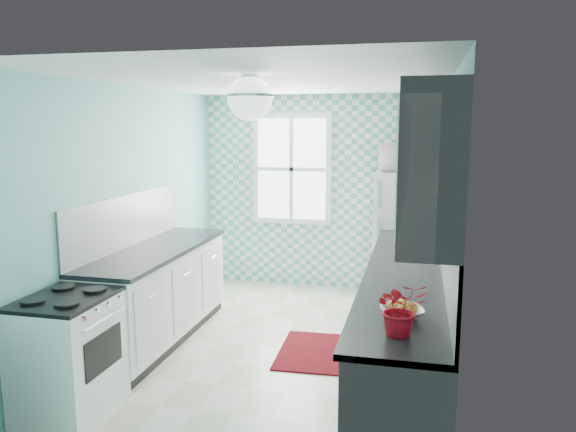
% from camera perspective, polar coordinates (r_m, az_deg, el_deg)
% --- Properties ---
extents(floor, '(3.00, 4.40, 0.02)m').
position_cam_1_polar(floor, '(5.54, -1.13, -13.37)').
color(floor, silver).
rests_on(floor, ground).
extents(ceiling, '(3.00, 4.40, 0.02)m').
position_cam_1_polar(ceiling, '(5.13, -1.22, 13.60)').
color(ceiling, white).
rests_on(ceiling, wall_back).
extents(wall_back, '(3.00, 0.02, 2.50)m').
position_cam_1_polar(wall_back, '(7.33, 3.14, 2.42)').
color(wall_back, '#6BB9B4').
rests_on(wall_back, floor).
extents(wall_front, '(3.00, 0.02, 2.50)m').
position_cam_1_polar(wall_front, '(3.15, -11.32, -7.02)').
color(wall_front, '#6BB9B4').
rests_on(wall_front, floor).
extents(wall_left, '(0.02, 4.40, 2.50)m').
position_cam_1_polar(wall_left, '(5.75, -15.91, 0.18)').
color(wall_left, '#6BB9B4').
rests_on(wall_left, floor).
extents(wall_right, '(0.02, 4.40, 2.50)m').
position_cam_1_polar(wall_right, '(5.03, 15.72, -1.06)').
color(wall_right, '#6BB9B4').
rests_on(wall_right, floor).
extents(accent_wall, '(3.00, 0.01, 2.50)m').
position_cam_1_polar(accent_wall, '(7.31, 3.11, 2.40)').
color(accent_wall, '#52B2A3').
rests_on(accent_wall, wall_back).
extents(window, '(1.04, 0.05, 1.44)m').
position_cam_1_polar(window, '(7.32, 0.39, 4.79)').
color(window, white).
rests_on(window, wall_back).
extents(backsplash_right, '(0.02, 3.60, 0.51)m').
position_cam_1_polar(backsplash_right, '(4.65, 15.61, -2.59)').
color(backsplash_right, white).
rests_on(backsplash_right, wall_right).
extents(backsplash_left, '(0.02, 2.15, 0.51)m').
position_cam_1_polar(backsplash_left, '(5.68, -16.06, -0.49)').
color(backsplash_left, white).
rests_on(backsplash_left, wall_left).
extents(upper_cabinets_right, '(0.33, 3.20, 0.90)m').
position_cam_1_polar(upper_cabinets_right, '(4.36, 14.10, 6.06)').
color(upper_cabinets_right, silver).
rests_on(upper_cabinets_right, wall_right).
extents(upper_cabinet_fridge, '(0.40, 0.74, 0.40)m').
position_cam_1_polar(upper_cabinet_fridge, '(6.78, 13.68, 10.10)').
color(upper_cabinet_fridge, silver).
rests_on(upper_cabinet_fridge, wall_right).
extents(ceiling_light, '(0.34, 0.34, 0.35)m').
position_cam_1_polar(ceiling_light, '(4.35, -3.90, 11.89)').
color(ceiling_light, silver).
rests_on(ceiling_light, ceiling).
extents(base_cabinets_right, '(0.60, 3.60, 0.90)m').
position_cam_1_polar(base_cabinets_right, '(4.85, 11.76, -11.11)').
color(base_cabinets_right, white).
rests_on(base_cabinets_right, floor).
extents(countertop_right, '(0.63, 3.60, 0.04)m').
position_cam_1_polar(countertop_right, '(4.71, 11.77, -5.73)').
color(countertop_right, black).
rests_on(countertop_right, base_cabinets_right).
extents(base_cabinets_left, '(0.60, 2.15, 0.90)m').
position_cam_1_polar(base_cabinets_left, '(5.72, -13.18, -7.98)').
color(base_cabinets_left, white).
rests_on(base_cabinets_left, floor).
extents(countertop_left, '(0.63, 2.15, 0.04)m').
position_cam_1_polar(countertop_left, '(5.59, -13.22, -3.39)').
color(countertop_left, black).
rests_on(countertop_left, base_cabinets_left).
extents(fridge, '(0.69, 0.69, 1.58)m').
position_cam_1_polar(fridge, '(6.86, 11.62, -2.13)').
color(fridge, white).
rests_on(fridge, floor).
extents(stove, '(0.58, 0.73, 0.87)m').
position_cam_1_polar(stove, '(4.56, -21.38, -12.83)').
color(stove, silver).
rests_on(stove, floor).
extents(sink, '(0.55, 0.46, 0.53)m').
position_cam_1_polar(sink, '(5.47, 12.20, -3.55)').
color(sink, silver).
rests_on(sink, countertop_right).
extents(rug, '(0.70, 0.97, 0.02)m').
position_cam_1_polar(rug, '(5.44, 2.75, -13.59)').
color(rug, maroon).
rests_on(rug, floor).
extents(dish_towel, '(0.06, 0.21, 0.31)m').
position_cam_1_polar(dish_towel, '(5.49, 8.69, -8.23)').
color(dish_towel, '#57999A').
rests_on(dish_towel, base_cabinets_right).
extents(fruit_bowl, '(0.33, 0.33, 0.07)m').
position_cam_1_polar(fruit_bowl, '(3.60, 11.50, -9.57)').
color(fruit_bowl, white).
rests_on(fruit_bowl, countertop_right).
extents(potted_plant, '(0.35, 0.33, 0.32)m').
position_cam_1_polar(potted_plant, '(3.27, 11.40, -9.17)').
color(potted_plant, '#BC1836').
rests_on(potted_plant, countertop_right).
extents(soap_bottle, '(0.10, 0.10, 0.18)m').
position_cam_1_polar(soap_bottle, '(5.82, 12.77, -1.79)').
color(soap_bottle, '#93A5AB').
rests_on(soap_bottle, countertop_right).
extents(microwave, '(0.60, 0.41, 0.33)m').
position_cam_1_polar(microwave, '(6.74, 11.89, 5.86)').
color(microwave, white).
rests_on(microwave, fridge).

